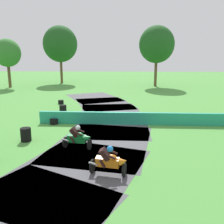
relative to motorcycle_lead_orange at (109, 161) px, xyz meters
name	(u,v)px	position (x,y,z in m)	size (l,w,h in m)	color
ground_plane	(112,124)	(-0.25, 8.06, -0.65)	(120.00, 120.00, 0.00)	#4C933D
track_asphalt	(95,124)	(-1.50, 8.07, -0.65)	(9.78, 32.17, 0.01)	#47474C
safety_barrier	(179,119)	(4.61, 8.00, -0.20)	(0.30, 20.46, 0.90)	#239375
motorcycle_lead_orange	(109,161)	(0.00, 0.00, 0.00)	(1.70, 1.01, 1.43)	black
motorcycle_chase_green	(78,138)	(-1.85, 2.92, 0.00)	(1.71, 0.98, 1.43)	black
tire_stack_mid_a	(26,135)	(-5.16, 4.10, -0.25)	(0.61, 0.61, 0.80)	black
tire_stack_mid_b	(54,121)	(-4.52, 7.85, -0.45)	(0.59, 0.59, 0.40)	black
tire_stack_far	(63,108)	(-4.83, 11.99, -0.35)	(0.62, 0.62, 0.60)	black
tire_stack_extra_a	(61,102)	(-5.91, 15.59, -0.45)	(0.56, 0.56, 0.40)	black
tree_far_left	(157,45)	(5.78, 31.36, 5.94)	(5.55, 5.55, 9.53)	brown
tree_far_right	(7,53)	(-17.20, 28.73, 4.61)	(4.04, 4.04, 7.41)	brown
tree_mid_rise	(60,44)	(-10.62, 35.42, 6.21)	(6.00, 6.00, 10.02)	brown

